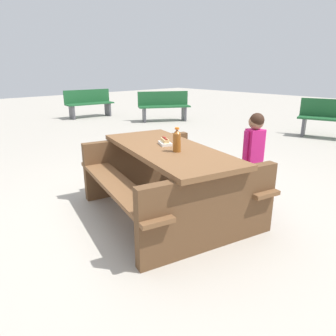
{
  "coord_description": "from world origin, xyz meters",
  "views": [
    {
      "loc": [
        -2.29,
        2.12,
        1.55
      ],
      "look_at": [
        0.0,
        0.0,
        0.52
      ],
      "focal_mm": 33.24,
      "sensor_mm": 36.0,
      "label": 1
    }
  ],
  "objects_px": {
    "soda_bottle": "(177,141)",
    "park_bench_mid": "(334,118)",
    "park_bench_near": "(164,106)",
    "child_in_coat": "(254,148)",
    "park_bench_far": "(89,103)",
    "hotdog_tray": "(165,142)",
    "picnic_table": "(168,175)"
  },
  "relations": [
    {
      "from": "child_in_coat",
      "to": "park_bench_far",
      "type": "relative_size",
      "value": 0.7
    },
    {
      "from": "child_in_coat",
      "to": "park_bench_far",
      "type": "bearing_deg",
      "value": -15.46
    },
    {
      "from": "soda_bottle",
      "to": "child_in_coat",
      "type": "relative_size",
      "value": 0.22
    },
    {
      "from": "soda_bottle",
      "to": "park_bench_far",
      "type": "xyz_separation_m",
      "value": [
        6.91,
        -2.88,
        -0.41
      ]
    },
    {
      "from": "soda_bottle",
      "to": "park_bench_far",
      "type": "height_order",
      "value": "soda_bottle"
    },
    {
      "from": "soda_bottle",
      "to": "park_bench_mid",
      "type": "xyz_separation_m",
      "value": [
        0.45,
        -5.38,
        -0.41
      ]
    },
    {
      "from": "hotdog_tray",
      "to": "park_bench_near",
      "type": "xyz_separation_m",
      "value": [
        4.47,
        -4.02,
        -0.33
      ]
    },
    {
      "from": "picnic_table",
      "to": "park_bench_far",
      "type": "distance_m",
      "value": 7.3
    },
    {
      "from": "soda_bottle",
      "to": "hotdog_tray",
      "type": "xyz_separation_m",
      "value": [
        0.29,
        -0.1,
        -0.08
      ]
    },
    {
      "from": "hotdog_tray",
      "to": "soda_bottle",
      "type": "bearing_deg",
      "value": 160.12
    },
    {
      "from": "park_bench_near",
      "to": "park_bench_far",
      "type": "relative_size",
      "value": 0.98
    },
    {
      "from": "soda_bottle",
      "to": "child_in_coat",
      "type": "xyz_separation_m",
      "value": [
        -0.32,
        -0.88,
        -0.17
      ]
    },
    {
      "from": "picnic_table",
      "to": "soda_bottle",
      "type": "distance_m",
      "value": 0.46
    },
    {
      "from": "hotdog_tray",
      "to": "picnic_table",
      "type": "bearing_deg",
      "value": 153.11
    },
    {
      "from": "soda_bottle",
      "to": "hotdog_tray",
      "type": "bearing_deg",
      "value": -19.88
    },
    {
      "from": "soda_bottle",
      "to": "park_bench_mid",
      "type": "bearing_deg",
      "value": -85.21
    },
    {
      "from": "picnic_table",
      "to": "child_in_coat",
      "type": "bearing_deg",
      "value": -120.89
    },
    {
      "from": "child_in_coat",
      "to": "soda_bottle",
      "type": "bearing_deg",
      "value": 70.35
    },
    {
      "from": "soda_bottle",
      "to": "park_bench_mid",
      "type": "height_order",
      "value": "soda_bottle"
    },
    {
      "from": "picnic_table",
      "to": "park_bench_near",
      "type": "height_order",
      "value": "park_bench_near"
    },
    {
      "from": "park_bench_far",
      "to": "hotdog_tray",
      "type": "bearing_deg",
      "value": 157.24
    },
    {
      "from": "park_bench_mid",
      "to": "picnic_table",
      "type": "bearing_deg",
      "value": 92.88
    },
    {
      "from": "picnic_table",
      "to": "soda_bottle",
      "type": "height_order",
      "value": "soda_bottle"
    },
    {
      "from": "picnic_table",
      "to": "park_bench_near",
      "type": "xyz_separation_m",
      "value": [
        4.57,
        -4.08,
        0.0
      ]
    },
    {
      "from": "hotdog_tray",
      "to": "park_bench_near",
      "type": "relative_size",
      "value": 0.14
    },
    {
      "from": "picnic_table",
      "to": "hotdog_tray",
      "type": "relative_size",
      "value": 9.94
    },
    {
      "from": "park_bench_near",
      "to": "park_bench_far",
      "type": "distance_m",
      "value": 2.49
    },
    {
      "from": "park_bench_near",
      "to": "soda_bottle",
      "type": "bearing_deg",
      "value": 139.05
    },
    {
      "from": "child_in_coat",
      "to": "park_bench_far",
      "type": "xyz_separation_m",
      "value": [
        7.22,
        -2.0,
        -0.24
      ]
    },
    {
      "from": "soda_bottle",
      "to": "park_bench_near",
      "type": "xyz_separation_m",
      "value": [
        4.76,
        -4.13,
        -0.41
      ]
    },
    {
      "from": "child_in_coat",
      "to": "park_bench_far",
      "type": "height_order",
      "value": "child_in_coat"
    },
    {
      "from": "picnic_table",
      "to": "soda_bottle",
      "type": "relative_size",
      "value": 8.71
    }
  ]
}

